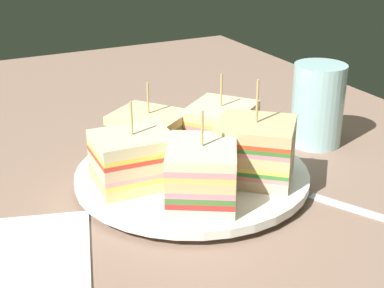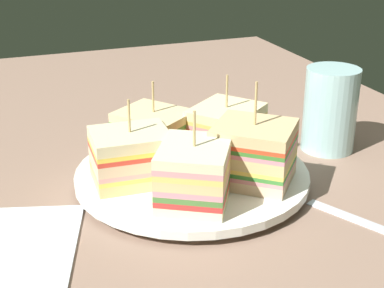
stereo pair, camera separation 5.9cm
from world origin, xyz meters
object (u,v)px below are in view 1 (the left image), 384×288
Objects in this scene: sandwich_wedge_0 at (220,128)px; drinking_glass at (317,110)px; sandwich_wedge_4 at (254,150)px; chip_pile at (198,164)px; sandwich_wedge_1 at (150,134)px; sandwich_wedge_2 at (133,159)px; napkin at (17,260)px; sandwich_wedge_3 at (202,173)px; plate at (192,176)px.

drinking_glass is at bearing 140.54° from sandwich_wedge_0.
chip_pile is (-3.69, -4.45, -2.12)cm from sandwich_wedge_4.
sandwich_wedge_1 is 1.14× the size of sandwich_wedge_2.
sandwich_wedge_2 reaches higher than drinking_glass.
napkin is 39.18cm from drinking_glass.
sandwich_wedge_1 is 0.99× the size of drinking_glass.
napkin is (-0.00, -17.29, -4.11)cm from sandwich_wedge_3.
sandwich_wedge_2 is 12.08cm from sandwich_wedge_4.
sandwich_wedge_0 is 1.53× the size of chip_pile.
sandwich_wedge_0 is 7.78cm from sandwich_wedge_4.
sandwich_wedge_2 is at bearing -91.71° from plate.
sandwich_wedge_4 is 6.16cm from chip_pile.
sandwich_wedge_4 is (-1.86, 6.92, 0.21)cm from sandwich_wedge_3.
sandwich_wedge_3 reaches higher than sandwich_wedge_1.
napkin is (1.86, -24.21, -4.33)cm from sandwich_wedge_4.
drinking_glass reaches higher than plate.
sandwich_wedge_4 reaches higher than sandwich_wedge_2.
sandwich_wedge_1 is 0.95× the size of sandwich_wedge_4.
sandwich_wedge_1 is 0.68× the size of napkin.
sandwich_wedge_2 reaches higher than napkin.
sandwich_wedge_1 is 1.01× the size of sandwich_wedge_3.
sandwich_wedge_3 is (6.27, 4.33, 0.15)cm from sandwich_wedge_2.
plate is at bearing -143.66° from chip_pile.
chip_pile is at bearing -78.62° from drinking_glass.
plate is 7.18cm from sandwich_wedge_2.
napkin is (5.55, -19.76, -2.21)cm from chip_pile.
sandwich_wedge_1 is (-6.05, -2.14, 2.99)cm from plate.
sandwich_wedge_0 is 6.64cm from chip_pile.
sandwich_wedge_0 reaches higher than drinking_glass.
chip_pile is (0.72, 6.79, -1.75)cm from sandwich_wedge_2.
sandwich_wedge_0 is at bearing -7.03° from sandwich_wedge_3.
sandwich_wedge_3 is 6.37cm from chip_pile.
sandwich_wedge_1 is at bearing 30.92° from sandwich_wedge_3.
sandwich_wedge_2 is at bearing 115.78° from napkin.
plate is at bearing -80.43° from drinking_glass.
sandwich_wedge_0 is at bearing 123.52° from plate.
napkin is at bearing -16.37° from sandwich_wedge_0.
napkin is at bearing 45.28° from sandwich_wedge_4.
sandwich_wedge_4 is at bearing -18.34° from sandwich_wedge_2.
chip_pile is 18.56cm from drinking_glass.
drinking_glass is at bearing 99.57° from plate.
sandwich_wedge_1 is (-2.51, -7.49, -0.20)cm from sandwich_wedge_0.
sandwich_wedge_4 is at bearing -61.77° from drinking_glass.
sandwich_wedge_3 is (6.08, -2.08, 3.39)cm from plate.
drinking_glass is (2.93, 20.64, 0.28)cm from sandwich_wedge_1.
sandwich_wedge_4 is 1.04× the size of drinking_glass.
drinking_glass is (-7.33, 13.66, -0.34)cm from sandwich_wedge_4.
sandwich_wedge_2 is at bearing -21.70° from sandwich_wedge_0.
napkin is at bearing 120.63° from sandwich_wedge_3.
sandwich_wedge_3 reaches higher than chip_pile.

